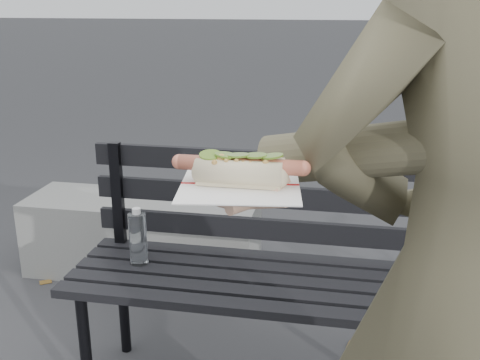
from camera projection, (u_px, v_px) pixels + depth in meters
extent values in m
cylinder|color=black|center=(86.00, 352.00, 1.94)|extent=(0.04, 0.04, 0.45)
cylinder|color=black|center=(123.00, 302.00, 2.26)|extent=(0.04, 0.04, 0.45)
cylinder|color=black|center=(475.00, 338.00, 2.02)|extent=(0.04, 0.04, 0.45)
cube|color=black|center=(280.00, 311.00, 1.74)|extent=(1.50, 0.07, 0.03)
cube|color=black|center=(283.00, 297.00, 1.82)|extent=(1.50, 0.07, 0.03)
cube|color=black|center=(286.00, 284.00, 1.90)|extent=(1.50, 0.07, 0.03)
cube|color=black|center=(289.00, 272.00, 1.99)|extent=(1.50, 0.07, 0.03)
cube|color=black|center=(291.00, 260.00, 2.07)|extent=(1.50, 0.07, 0.03)
cube|color=black|center=(118.00, 196.00, 2.14)|extent=(0.04, 0.03, 0.42)
cube|color=black|center=(293.00, 231.00, 2.07)|extent=(1.50, 0.02, 0.08)
cube|color=black|center=(294.00, 198.00, 2.03)|extent=(1.50, 0.02, 0.08)
cube|color=black|center=(295.00, 164.00, 1.99)|extent=(1.50, 0.02, 0.08)
cylinder|color=white|center=(138.00, 239.00, 1.99)|extent=(0.06, 0.06, 0.19)
cylinder|color=white|center=(136.00, 211.00, 1.96)|extent=(0.03, 0.03, 0.02)
cube|color=slate|center=(143.00, 236.00, 2.95)|extent=(1.20, 0.40, 0.40)
imported|color=brown|center=(475.00, 302.00, 0.97)|extent=(0.70, 0.52, 1.77)
cylinder|color=brown|center=(406.00, 148.00, 0.91)|extent=(0.51, 0.23, 0.19)
cylinder|color=#D8A384|center=(265.00, 191.00, 0.91)|extent=(0.09, 0.08, 0.07)
ellipsoid|color=#D8A384|center=(240.00, 195.00, 0.90)|extent=(0.10, 0.12, 0.03)
cylinder|color=#D8A384|center=(202.00, 198.00, 0.89)|extent=(0.05, 0.02, 0.02)
cylinder|color=#D8A384|center=(205.00, 193.00, 0.90)|extent=(0.05, 0.02, 0.02)
cylinder|color=#D8A384|center=(208.00, 190.00, 0.92)|extent=(0.05, 0.02, 0.02)
cylinder|color=#D8A384|center=(211.00, 186.00, 0.94)|extent=(0.05, 0.02, 0.02)
cylinder|color=#D8A384|center=(240.00, 206.00, 0.85)|extent=(0.04, 0.05, 0.02)
cube|color=white|center=(240.00, 185.00, 0.90)|extent=(0.21, 0.21, 0.00)
cube|color=#B21E1E|center=(240.00, 184.00, 0.90)|extent=(0.19, 0.03, 0.00)
cylinder|color=#C2634A|center=(240.00, 165.00, 0.89)|extent=(0.20, 0.02, 0.02)
sphere|color=#C2634A|center=(179.00, 162.00, 0.91)|extent=(0.03, 0.02, 0.02)
sphere|color=#C2634A|center=(303.00, 168.00, 0.87)|extent=(0.02, 0.02, 0.02)
sphere|color=#9E6B2D|center=(222.00, 158.00, 0.89)|extent=(0.01, 0.01, 0.01)
sphere|color=#9E6B2D|center=(214.00, 162.00, 0.87)|extent=(0.01, 0.01, 0.01)
sphere|color=#9E6B2D|center=(279.00, 157.00, 0.89)|extent=(0.01, 0.01, 0.01)
sphere|color=#9E6B2D|center=(239.00, 166.00, 0.87)|extent=(0.01, 0.01, 0.01)
sphere|color=#9E6B2D|center=(250.00, 163.00, 0.87)|extent=(0.01, 0.01, 0.01)
sphere|color=#9E6B2D|center=(232.00, 159.00, 0.91)|extent=(0.01, 0.01, 0.01)
sphere|color=#9E6B2D|center=(232.00, 163.00, 0.89)|extent=(0.01, 0.01, 0.01)
sphere|color=#9E6B2D|center=(269.00, 163.00, 0.89)|extent=(0.01, 0.01, 0.01)
sphere|color=#9E6B2D|center=(243.00, 164.00, 0.87)|extent=(0.01, 0.01, 0.01)
sphere|color=#9E6B2D|center=(259.00, 161.00, 0.90)|extent=(0.01, 0.01, 0.01)
sphere|color=#9E6B2D|center=(246.00, 158.00, 0.90)|extent=(0.01, 0.01, 0.01)
sphere|color=#9E6B2D|center=(226.00, 161.00, 0.87)|extent=(0.01, 0.01, 0.01)
sphere|color=#9E6B2D|center=(223.00, 161.00, 0.89)|extent=(0.01, 0.01, 0.01)
sphere|color=#9E6B2D|center=(227.00, 159.00, 0.88)|extent=(0.01, 0.01, 0.01)
sphere|color=#9E6B2D|center=(215.00, 160.00, 0.89)|extent=(0.01, 0.01, 0.01)
sphere|color=#9E6B2D|center=(217.00, 157.00, 0.91)|extent=(0.01, 0.01, 0.01)
sphere|color=#9E6B2D|center=(236.00, 161.00, 0.87)|extent=(0.01, 0.01, 0.01)
sphere|color=#9E6B2D|center=(205.00, 156.00, 0.90)|extent=(0.01, 0.01, 0.01)
sphere|color=#9E6B2D|center=(274.00, 166.00, 0.87)|extent=(0.01, 0.01, 0.01)
sphere|color=#9E6B2D|center=(237.00, 164.00, 0.87)|extent=(0.01, 0.01, 0.01)
sphere|color=#9E6B2D|center=(274.00, 163.00, 0.89)|extent=(0.01, 0.01, 0.01)
sphere|color=#9E6B2D|center=(266.00, 163.00, 0.87)|extent=(0.01, 0.01, 0.01)
sphere|color=#9E6B2D|center=(221.00, 158.00, 0.88)|extent=(0.01, 0.01, 0.01)
sphere|color=#9E6B2D|center=(230.00, 159.00, 0.90)|extent=(0.01, 0.01, 0.01)
sphere|color=#9E6B2D|center=(256.00, 166.00, 0.87)|extent=(0.01, 0.01, 0.01)
sphere|color=#9E6B2D|center=(264.00, 162.00, 0.88)|extent=(0.01, 0.01, 0.01)
cylinder|color=#598022|center=(210.00, 155.00, 0.89)|extent=(0.04, 0.04, 0.01)
cylinder|color=#598022|center=(226.00, 155.00, 0.89)|extent=(0.04, 0.04, 0.01)
cylinder|color=#598022|center=(238.00, 155.00, 0.89)|extent=(0.04, 0.04, 0.01)
cylinder|color=#598022|center=(256.00, 155.00, 0.88)|extent=(0.04, 0.04, 0.01)
cylinder|color=#598022|center=(272.00, 156.00, 0.88)|extent=(0.04, 0.04, 0.01)
cube|color=brown|center=(46.00, 282.00, 2.88)|extent=(0.07, 0.07, 0.00)
cube|color=brown|center=(185.00, 230.00, 3.52)|extent=(0.05, 0.05, 0.00)
cube|color=brown|center=(444.00, 285.00, 2.85)|extent=(0.10, 0.09, 0.00)
cube|color=brown|center=(353.00, 345.00, 2.35)|extent=(0.06, 0.07, 0.00)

